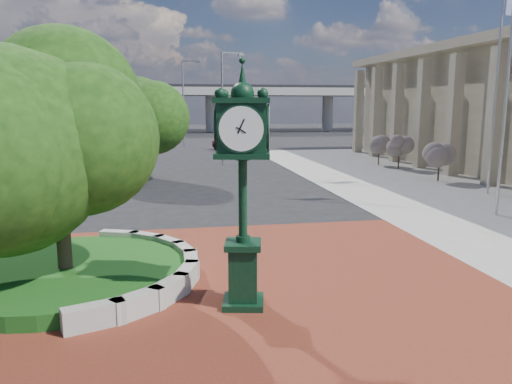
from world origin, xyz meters
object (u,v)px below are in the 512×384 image
object	(u,v)px
street_lamp_near	(225,100)
parked_car	(228,143)
post_clock	(243,177)
flagpole_b	(496,91)
flagpole_a	(507,86)
street_lamp_far	(185,97)

from	to	relation	value
street_lamp_near	parked_car	bearing A→B (deg)	82.27
post_clock	flagpole_b	size ratio (longest dim) A/B	0.54
post_clock	flagpole_a	bearing A→B (deg)	32.43
post_clock	street_lamp_near	xyz separation A→B (m)	(2.76, 26.93, 1.90)
post_clock	flagpole_b	distance (m)	18.91
flagpole_a	post_clock	bearing A→B (deg)	-147.57
post_clock	parked_car	size ratio (longest dim) A/B	1.31
flagpole_a	flagpole_b	world-z (taller)	flagpole_a
post_clock	flagpole_b	bearing A→B (deg)	39.67
flagpole_b	street_lamp_near	xyz separation A→B (m)	(-11.70, 14.94, -0.28)
post_clock	flagpole_b	xyz separation A→B (m)	(14.46, 11.99, 2.18)
flagpole_b	post_clock	bearing A→B (deg)	-140.33
street_lamp_far	parked_car	bearing A→B (deg)	-56.46
flagpole_a	flagpole_b	size ratio (longest dim) A/B	1.02
flagpole_a	street_lamp_near	world-z (taller)	flagpole_a
parked_car	street_lamp_far	distance (m)	8.30
post_clock	street_lamp_far	bearing A→B (deg)	89.34
post_clock	street_lamp_far	xyz separation A→B (m)	(0.51, 44.18, 2.35)
flagpole_a	street_lamp_far	distance (m)	38.42
post_clock	street_lamp_near	world-z (taller)	street_lamp_near
flagpole_a	street_lamp_near	xyz separation A→B (m)	(-8.92, 19.51, -0.38)
post_clock	street_lamp_near	size ratio (longest dim) A/B	0.65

